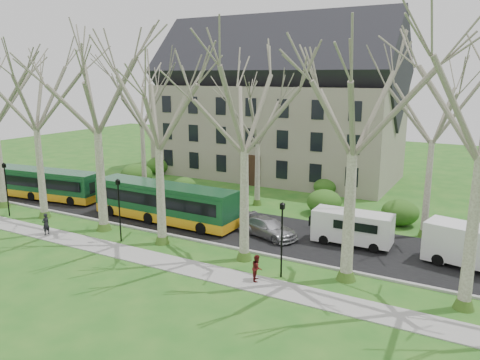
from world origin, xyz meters
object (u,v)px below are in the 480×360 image
(pedestrian_a, at_px, (46,224))
(sedan, at_px, (269,228))
(bus_follow, at_px, (164,202))
(van_b, at_px, (477,249))
(bus_lead, at_px, (45,184))
(van_a, at_px, (352,228))
(pedestrian_b, at_px, (257,268))

(pedestrian_a, bearing_deg, sedan, 116.18)
(bus_follow, height_order, van_b, bus_follow)
(bus_follow, height_order, sedan, bus_follow)
(bus_lead, distance_m, van_a, 28.00)
(van_a, bearing_deg, pedestrian_b, -111.69)
(sedan, bearing_deg, bus_follow, 112.83)
(sedan, relative_size, pedestrian_a, 2.87)
(bus_follow, relative_size, pedestrian_a, 7.70)
(bus_follow, height_order, pedestrian_a, bus_follow)
(van_b, bearing_deg, pedestrian_b, -132.48)
(van_b, relative_size, pedestrian_a, 3.65)
(bus_lead, height_order, sedan, bus_lead)
(bus_follow, xyz_separation_m, van_b, (21.61, 1.53, -0.26))
(van_a, bearing_deg, van_b, -4.77)
(bus_lead, distance_m, pedestrian_a, 10.80)
(sedan, relative_size, pedestrian_b, 3.07)
(bus_lead, relative_size, bus_follow, 0.92)
(sedan, distance_m, pedestrian_a, 15.76)
(bus_follow, bearing_deg, pedestrian_b, -27.58)
(bus_follow, bearing_deg, van_b, 5.06)
(bus_follow, bearing_deg, pedestrian_a, -128.00)
(pedestrian_a, height_order, pedestrian_b, pedestrian_a)
(bus_follow, xyz_separation_m, sedan, (8.59, 0.69, -0.86))
(bus_lead, relative_size, pedestrian_a, 7.07)
(van_a, relative_size, van_b, 0.90)
(bus_follow, relative_size, pedestrian_b, 8.24)
(bus_follow, bearing_deg, van_a, 9.01)
(sedan, height_order, van_b, van_b)
(pedestrian_a, relative_size, pedestrian_b, 1.07)
(pedestrian_b, bearing_deg, van_b, -74.77)
(bus_lead, bearing_deg, van_b, -4.68)
(van_b, bearing_deg, pedestrian_a, -151.60)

